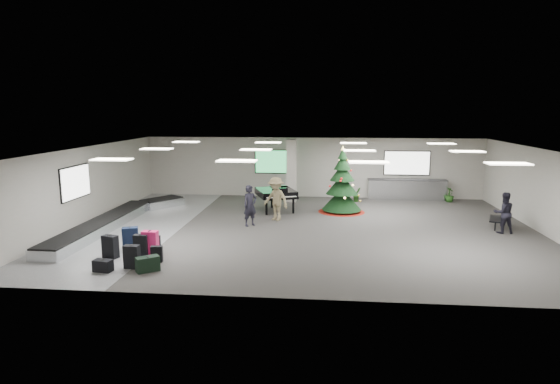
# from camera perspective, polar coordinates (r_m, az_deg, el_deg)

# --- Properties ---
(ground) EXTENTS (18.00, 18.00, 0.00)m
(ground) POSITION_cam_1_polar(r_m,az_deg,el_deg) (18.70, 3.23, -4.51)
(ground) COLOR #3C3A36
(ground) RESTS_ON ground
(room_envelope) EXTENTS (18.02, 14.02, 3.21)m
(room_envelope) POSITION_cam_1_polar(r_m,az_deg,el_deg) (18.94, 2.23, 2.87)
(room_envelope) COLOR #A6A398
(room_envelope) RESTS_ON ground
(baggage_carousel) EXTENTS (2.28, 9.71, 0.43)m
(baggage_carousel) POSITION_cam_1_polar(r_m,az_deg,el_deg) (20.42, -19.36, -3.21)
(baggage_carousel) COLOR silver
(baggage_carousel) RESTS_ON ground
(service_counter) EXTENTS (4.05, 0.65, 1.08)m
(service_counter) POSITION_cam_1_polar(r_m,az_deg,el_deg) (25.45, 15.18, 0.32)
(service_counter) COLOR silver
(service_counter) RESTS_ON ground
(suitcase_0) EXTENTS (0.46, 0.27, 0.72)m
(suitcase_0) POSITION_cam_1_polar(r_m,az_deg,el_deg) (14.78, -17.61, -7.54)
(suitcase_0) COLOR black
(suitcase_0) RESTS_ON ground
(suitcase_1) EXTENTS (0.45, 0.24, 0.71)m
(suitcase_1) POSITION_cam_1_polar(r_m,az_deg,el_deg) (15.94, -16.58, -6.22)
(suitcase_1) COLOR black
(suitcase_1) RESTS_ON ground
(pink_suitcase) EXTENTS (0.51, 0.29, 0.81)m
(pink_suitcase) POSITION_cam_1_polar(r_m,az_deg,el_deg) (15.95, -15.54, -5.98)
(pink_suitcase) COLOR #DE1C60
(pink_suitcase) RESTS_ON ground
(suitcase_3) EXTENTS (0.41, 0.26, 0.59)m
(suitcase_3) POSITION_cam_1_polar(r_m,az_deg,el_deg) (16.17, -15.08, -6.13)
(suitcase_3) COLOR black
(suitcase_3) RESTS_ON ground
(navy_suitcase) EXTENTS (0.58, 0.45, 0.81)m
(navy_suitcase) POSITION_cam_1_polar(r_m,az_deg,el_deg) (16.60, -17.77, -5.46)
(navy_suitcase) COLOR black
(navy_suitcase) RESTS_ON ground
(suitcase_5) EXTENTS (0.55, 0.41, 0.76)m
(suitcase_5) POSITION_cam_1_polar(r_m,az_deg,el_deg) (15.97, -19.98, -6.29)
(suitcase_5) COLOR black
(suitcase_5) RESTS_ON ground
(green_duffel) EXTENTS (0.72, 0.66, 0.46)m
(green_duffel) POSITION_cam_1_polar(r_m,az_deg,el_deg) (14.42, -15.83, -8.44)
(green_duffel) COLOR black
(green_duffel) RESTS_ON ground
(suitcase_7) EXTENTS (0.37, 0.23, 0.52)m
(suitcase_7) POSITION_cam_1_polar(r_m,az_deg,el_deg) (15.17, -14.79, -7.33)
(suitcase_7) COLOR black
(suitcase_7) RESTS_ON ground
(black_duffel) EXTENTS (0.58, 0.38, 0.37)m
(black_duffel) POSITION_cam_1_polar(r_m,az_deg,el_deg) (14.81, -20.77, -8.39)
(black_duffel) COLOR black
(black_duffel) RESTS_ON ground
(christmas_tree) EXTENTS (2.15, 2.15, 3.07)m
(christmas_tree) POSITION_cam_1_polar(r_m,az_deg,el_deg) (21.71, 7.56, 0.30)
(christmas_tree) COLOR maroon
(christmas_tree) RESTS_ON ground
(grand_piano) EXTENTS (2.22, 2.50, 1.19)m
(grand_piano) POSITION_cam_1_polar(r_m,az_deg,el_deg) (21.72, -0.47, -0.15)
(grand_piano) COLOR black
(grand_piano) RESTS_ON ground
(bench) EXTENTS (0.87, 1.38, 0.83)m
(bench) POSITION_cam_1_polar(r_m,az_deg,el_deg) (20.67, 25.06, -2.72)
(bench) COLOR black
(bench) RESTS_ON ground
(traveler_a) EXTENTS (0.73, 0.71, 1.68)m
(traveler_a) POSITION_cam_1_polar(r_m,az_deg,el_deg) (19.01, -3.67, -1.67)
(traveler_a) COLOR black
(traveler_a) RESTS_ON ground
(traveler_b) EXTENTS (1.39, 1.23, 1.87)m
(traveler_b) POSITION_cam_1_polar(r_m,az_deg,el_deg) (19.91, -0.50, -0.84)
(traveler_b) COLOR #847652
(traveler_b) RESTS_ON ground
(traveler_bench) EXTENTS (0.81, 0.66, 1.59)m
(traveler_bench) POSITION_cam_1_polar(r_m,az_deg,el_deg) (19.82, 25.62, -2.30)
(traveler_bench) COLOR black
(traveler_bench) RESTS_ON ground
(potted_plant_left) EXTENTS (0.53, 0.51, 0.76)m
(potted_plant_left) POSITION_cam_1_polar(r_m,az_deg,el_deg) (24.36, 9.36, -0.29)
(potted_plant_left) COLOR #123A12
(potted_plant_left) RESTS_ON ground
(potted_plant_right) EXTENTS (0.56, 0.56, 0.77)m
(potted_plant_right) POSITION_cam_1_polar(r_m,az_deg,el_deg) (25.48, 19.98, -0.30)
(potted_plant_right) COLOR #123A12
(potted_plant_right) RESTS_ON ground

